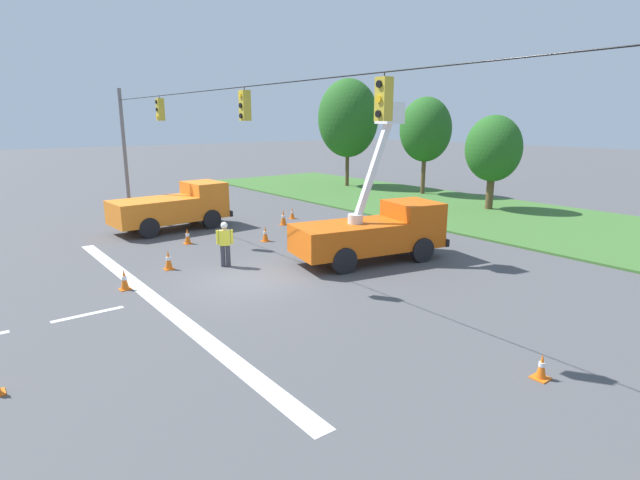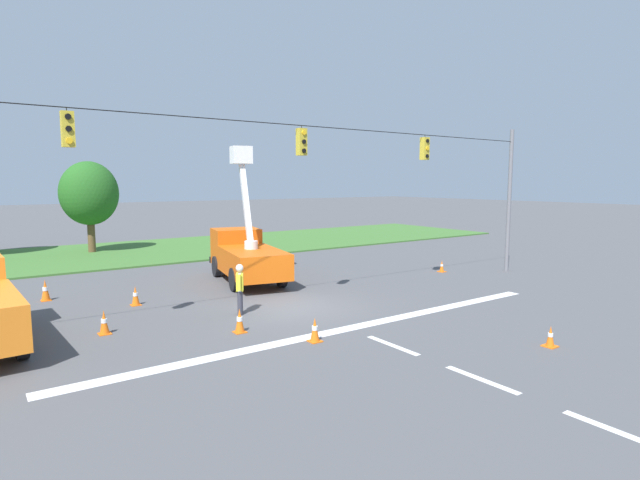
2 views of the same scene
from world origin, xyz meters
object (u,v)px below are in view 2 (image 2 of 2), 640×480
at_px(tree_centre, 89,194).
at_px(utility_truck_bucket_lift, 246,253).
at_px(traffic_cone_near_bucket, 315,330).
at_px(traffic_cone_lane_edge_b, 240,321).
at_px(traffic_cone_foreground_left, 550,337).
at_px(traffic_cone_mid_left, 442,266).
at_px(traffic_cone_lane_edge_a, 45,290).
at_px(traffic_cone_foreground_right, 135,296).
at_px(road_worker, 240,286).
at_px(traffic_cone_far_left, 8,290).
at_px(traffic_cone_mid_right, 104,323).

xyz_separation_m(tree_centre, utility_truck_bucket_lift, (4.05, -13.76, -2.52)).
distance_m(utility_truck_bucket_lift, traffic_cone_near_bucket, 9.59).
bearing_deg(traffic_cone_near_bucket, utility_truck_bucket_lift, 75.07).
xyz_separation_m(traffic_cone_near_bucket, traffic_cone_lane_edge_b, (-1.39, 2.05, 0.02)).
bearing_deg(utility_truck_bucket_lift, traffic_cone_foreground_left, -78.66).
distance_m(utility_truck_bucket_lift, traffic_cone_mid_left, 10.02).
relative_size(traffic_cone_mid_left, traffic_cone_lane_edge_a, 0.73).
bearing_deg(traffic_cone_foreground_right, utility_truck_bucket_lift, 18.40).
relative_size(tree_centre, traffic_cone_foreground_left, 9.87).
bearing_deg(utility_truck_bucket_lift, traffic_cone_lane_edge_b, -118.20).
bearing_deg(tree_centre, traffic_cone_foreground_left, -76.06).
distance_m(road_worker, traffic_cone_near_bucket, 4.05).
xyz_separation_m(road_worker, traffic_cone_foreground_left, (5.57, -8.15, -0.72)).
bearing_deg(traffic_cone_foreground_right, traffic_cone_far_left, 132.72).
distance_m(traffic_cone_mid_left, traffic_cone_lane_edge_a, 18.03).
height_order(utility_truck_bucket_lift, traffic_cone_lane_edge_a, utility_truck_bucket_lift).
height_order(tree_centre, traffic_cone_mid_right, tree_centre).
height_order(traffic_cone_mid_left, traffic_cone_far_left, traffic_cone_far_left).
bearing_deg(road_worker, traffic_cone_far_left, 130.56).
height_order(traffic_cone_foreground_left, traffic_cone_lane_edge_a, traffic_cone_lane_edge_a).
bearing_deg(road_worker, traffic_cone_lane_edge_b, -116.61).
relative_size(utility_truck_bucket_lift, traffic_cone_lane_edge_b, 8.73).
distance_m(road_worker, traffic_cone_far_left, 9.96).
distance_m(traffic_cone_foreground_right, traffic_cone_far_left, 5.64).
xyz_separation_m(traffic_cone_near_bucket, traffic_cone_far_left, (-6.88, 11.52, -0.03)).
xyz_separation_m(traffic_cone_foreground_left, traffic_cone_foreground_right, (-8.20, 11.55, 0.08)).
bearing_deg(traffic_cone_mid_right, traffic_cone_foreground_right, 60.55).
height_order(traffic_cone_near_bucket, traffic_cone_lane_edge_b, traffic_cone_lane_edge_b).
relative_size(road_worker, traffic_cone_far_left, 2.66).
height_order(traffic_cone_mid_right, traffic_cone_far_left, traffic_cone_mid_right).
height_order(traffic_cone_mid_left, traffic_cone_lane_edge_b, traffic_cone_lane_edge_b).
bearing_deg(traffic_cone_lane_edge_b, traffic_cone_far_left, 120.14).
bearing_deg(traffic_cone_mid_right, traffic_cone_far_left, 105.91).
bearing_deg(traffic_cone_foreground_right, traffic_cone_near_bucket, -67.48).
distance_m(utility_truck_bucket_lift, traffic_cone_far_left, 9.67).
bearing_deg(tree_centre, traffic_cone_lane_edge_b, -89.42).
relative_size(traffic_cone_foreground_left, traffic_cone_lane_edge_b, 0.79).
bearing_deg(traffic_cone_lane_edge_b, tree_centre, 90.58).
xyz_separation_m(traffic_cone_foreground_right, traffic_cone_near_bucket, (3.06, -7.38, -0.01)).
distance_m(tree_centre, traffic_cone_lane_edge_b, 21.21).
bearing_deg(traffic_cone_foreground_left, utility_truck_bucket_lift, 101.34).
bearing_deg(traffic_cone_near_bucket, traffic_cone_lane_edge_a, 119.40).
relative_size(traffic_cone_mid_right, traffic_cone_near_bucket, 1.03).
distance_m(road_worker, traffic_cone_mid_right, 4.45).
relative_size(utility_truck_bucket_lift, traffic_cone_far_left, 9.90).
bearing_deg(traffic_cone_lane_edge_a, traffic_cone_mid_left, -15.01).
bearing_deg(traffic_cone_near_bucket, tree_centre, 93.97).
height_order(road_worker, traffic_cone_foreground_right, road_worker).
xyz_separation_m(road_worker, traffic_cone_near_bucket, (0.42, -3.97, -0.65)).
distance_m(traffic_cone_foreground_left, traffic_cone_near_bucket, 6.62).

